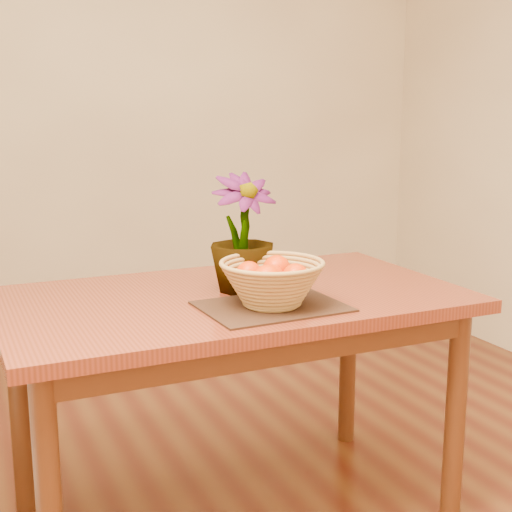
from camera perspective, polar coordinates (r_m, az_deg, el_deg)
name	(u,v)px	position (r m, az deg, el deg)	size (l,w,h in m)	color
wall_back	(93,101)	(3.99, -12.91, 12.03)	(4.00, 0.02, 2.70)	#FFEAC2
table	(233,321)	(2.22, -1.83, -5.22)	(1.40, 0.80, 0.75)	maroon
placemat	(272,306)	(2.04, 1.28, -4.05)	(0.40, 0.30, 0.01)	#331D12
wicker_basket	(272,285)	(2.03, 1.29, -2.33)	(0.30, 0.30, 0.12)	#B2834A
orange_pile	(272,275)	(2.02, 1.29, -1.52)	(0.18, 0.19, 0.08)	#F42F03
potted_plant	(242,233)	(2.19, -1.11, 1.84)	(0.20, 0.20, 0.36)	#1F4B15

